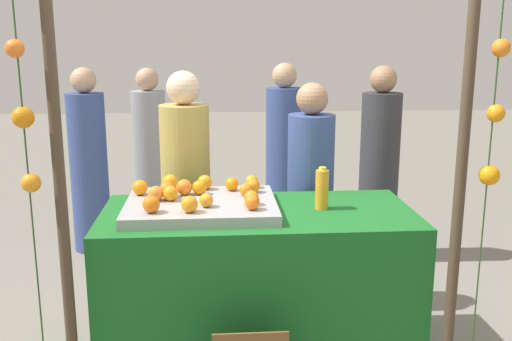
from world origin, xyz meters
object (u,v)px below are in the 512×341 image
orange_0 (232,184)px  vendor_left (186,202)px  stall_counter (258,284)px  orange_1 (246,190)px  vendor_right (310,206)px  juice_bottle (322,189)px

orange_0 → vendor_left: size_ratio=0.05×
stall_counter → orange_1: 0.56m
vendor_left → orange_0: bearing=-56.3°
orange_1 → vendor_right: (0.47, 0.53, -0.26)m
vendor_left → vendor_right: size_ratio=1.05×
stall_counter → orange_1: bearing=121.0°
juice_bottle → vendor_left: (-0.80, 0.66, -0.24)m
orange_0 → juice_bottle: (0.50, -0.22, 0.02)m
orange_1 → vendor_left: (-0.37, 0.57, -0.22)m
orange_1 → juice_bottle: size_ratio=0.30×
vendor_left → orange_1: bearing=-57.0°
vendor_left → vendor_right: vendor_left is taller
vendor_right → orange_1: bearing=-131.3°
orange_1 → orange_0: bearing=120.5°
juice_bottle → stall_counter: bearing=-177.3°
orange_1 → juice_bottle: 0.44m
juice_bottle → vendor_right: (0.04, 0.62, -0.28)m
orange_0 → vendor_left: bearing=123.7°
orange_0 → vendor_right: size_ratio=0.05×
orange_0 → vendor_right: 0.73m
orange_0 → vendor_right: (0.55, 0.40, -0.26)m
orange_1 → juice_bottle: bearing=-11.4°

